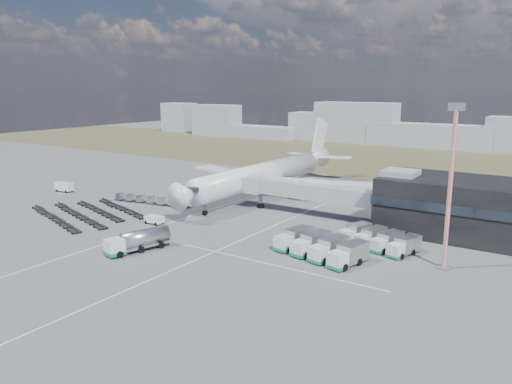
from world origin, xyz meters
The scene contains 16 objects.
ground centered at (0.00, 0.00, 0.00)m, with size 420.00×420.00×0.00m, color #565659.
grass_strip centered at (0.00, 110.00, 0.01)m, with size 420.00×90.00×0.01m, color #4C452D.
lane_markings centered at (9.77, 3.00, 0.01)m, with size 47.12×110.00×0.01m.
terminal centered at (47.77, 23.96, 5.25)m, with size 30.40×16.40×11.00m.
jet_bridge centered at (15.90, 20.42, 5.05)m, with size 30.30×3.80×7.05m.
airliner centered at (0.00, 32.38, 5.29)m, with size 51.59×64.53×17.62m.
skyline centered at (13.25, 148.89, 7.97)m, with size 291.79×22.12×22.39m.
fuel_tanker centered at (5.46, -14.59, 1.72)m, with size 5.43×11.00×3.45m.
pushback_tug centered at (-4.00, -1.48, 0.79)m, with size 3.60×2.02×1.59m, color silver.
utility_van centered at (-44.40, 7.50, 1.22)m, with size 4.60×2.08×2.43m, color silver.
catering_truck centered at (0.37, 39.87, 1.39)m, with size 4.25×6.38×2.71m.
service_trucks_near centered at (31.10, -0.61, 1.63)m, with size 14.87×10.39×3.00m.
service_trucks_far centered at (37.22, 8.57, 1.44)m, with size 13.27×9.61×2.65m.
uld_row centered at (-16.54, 9.98, 0.92)m, with size 19.83×4.42×1.54m.
baggage_dollies centered at (-20.86, -4.11, 0.40)m, with size 27.89×22.07×0.80m.
floodlight_mast centered at (48.59, 4.63, 11.99)m, with size 2.25×1.85×23.92m.
Camera 1 is at (63.99, -68.09, 26.21)m, focal length 35.00 mm.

